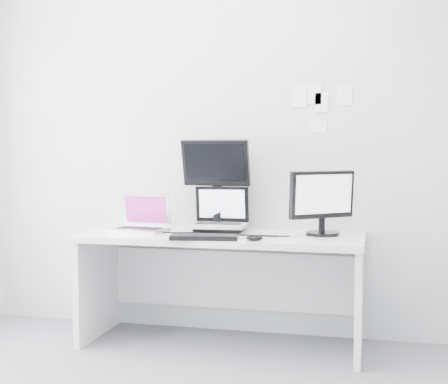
{
  "coord_description": "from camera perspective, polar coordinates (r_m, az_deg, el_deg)",
  "views": [
    {
      "loc": [
        0.95,
        -2.71,
        1.28
      ],
      "look_at": [
        0.02,
        1.23,
        1.0
      ],
      "focal_mm": 51.29,
      "sensor_mm": 36.0,
      "label": 1
    }
  ],
  "objects": [
    {
      "name": "wall_note_1",
      "position": [
        4.33,
        8.7,
        7.89
      ],
      "size": [
        0.09,
        0.0,
        0.13
      ],
      "primitive_type": "cube",
      "color": "white",
      "rests_on": "back_wall"
    },
    {
      "name": "keyboard",
      "position": [
        3.86,
        -1.79,
        -4.05
      ],
      "size": [
        0.42,
        0.2,
        0.03
      ],
      "primitive_type": "cube",
      "rotation": [
        0.0,
        0.0,
        0.15
      ],
      "color": "black",
      "rests_on": "desk"
    },
    {
      "name": "back_wall",
      "position": [
        4.41,
        0.86,
        4.87
      ],
      "size": [
        3.6,
        0.0,
        3.6
      ],
      "primitive_type": "plane",
      "rotation": [
        1.57,
        0.0,
        0.0
      ],
      "color": "silver",
      "rests_on": "ground"
    },
    {
      "name": "desk",
      "position": [
        4.18,
        -0.21,
        -8.7
      ],
      "size": [
        1.8,
        0.7,
        0.73
      ],
      "primitive_type": "cube",
      "color": "silver",
      "rests_on": "ground"
    },
    {
      "name": "rear_monitor",
      "position": [
        4.3,
        -0.68,
        0.77
      ],
      "size": [
        0.46,
        0.18,
        0.62
      ],
      "primitive_type": "cube",
      "rotation": [
        0.0,
        0.0,
        -0.04
      ],
      "color": "black",
      "rests_on": "desk"
    },
    {
      "name": "wall_note_3",
      "position": [
        4.32,
        8.41,
        5.77
      ],
      "size": [
        0.11,
        0.0,
        0.08
      ],
      "primitive_type": "cube",
      "color": "white",
      "rests_on": "back_wall"
    },
    {
      "name": "samsung_monitor",
      "position": [
        4.06,
        8.81,
        -0.89
      ],
      "size": [
        0.49,
        0.45,
        0.42
      ],
      "primitive_type": "cube",
      "rotation": [
        0.0,
        0.0,
        0.69
      ],
      "color": "black",
      "rests_on": "desk"
    },
    {
      "name": "dell_laptop",
      "position": [
        4.2,
        -0.5,
        -1.51
      ],
      "size": [
        0.37,
        0.29,
        0.3
      ],
      "primitive_type": "cube",
      "rotation": [
        0.0,
        0.0,
        0.03
      ],
      "color": "#9FA1A5",
      "rests_on": "desk"
    },
    {
      "name": "macbook",
      "position": [
        4.22,
        -7.59,
        -1.77
      ],
      "size": [
        0.38,
        0.3,
        0.26
      ],
      "primitive_type": "cube",
      "rotation": [
        0.0,
        0.0,
        -0.12
      ],
      "color": "#B5B5BA",
      "rests_on": "desk"
    },
    {
      "name": "speaker",
      "position": [
        4.39,
        -1.19,
        -2.2
      ],
      "size": [
        0.09,
        0.09,
        0.16
      ],
      "primitive_type": "cube",
      "rotation": [
        0.0,
        0.0,
        0.17
      ],
      "color": "black",
      "rests_on": "desk"
    },
    {
      "name": "wall_note_4",
      "position": [
        4.34,
        8.08,
        8.62
      ],
      "size": [
        0.09,
        0.0,
        0.13
      ],
      "primitive_type": "cube",
      "color": "white",
      "rests_on": "back_wall"
    },
    {
      "name": "mouse",
      "position": [
        3.8,
        2.71,
        -4.11
      ],
      "size": [
        0.11,
        0.08,
        0.03
      ],
      "primitive_type": "ellipsoid",
      "rotation": [
        0.0,
        0.0,
        0.14
      ],
      "color": "black",
      "rests_on": "desk"
    },
    {
      "name": "wall_note_0",
      "position": [
        4.35,
        6.71,
        8.42
      ],
      "size": [
        0.1,
        0.0,
        0.14
      ],
      "primitive_type": "cube",
      "color": "white",
      "rests_on": "back_wall"
    },
    {
      "name": "wall_note_2",
      "position": [
        4.32,
        10.71,
        8.53
      ],
      "size": [
        0.1,
        0.0,
        0.14
      ],
      "primitive_type": "cube",
      "color": "white",
      "rests_on": "back_wall"
    }
  ]
}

